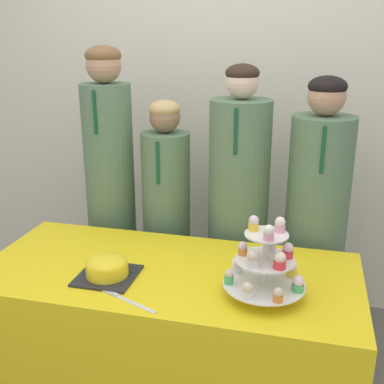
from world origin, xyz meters
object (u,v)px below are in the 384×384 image
(round_cake, at_px, (107,267))
(student_2, at_px, (238,224))
(cake_knife, at_px, (119,297))
(student_1, at_px, (167,230))
(cupcake_stand, at_px, (266,263))
(student_3, at_px, (315,235))
(student_0, at_px, (111,202))

(round_cake, distance_m, student_2, 0.83)
(cake_knife, relative_size, student_1, 0.19)
(cupcake_stand, distance_m, student_2, 0.75)
(round_cake, relative_size, student_1, 0.17)
(cake_knife, distance_m, student_3, 1.12)
(student_2, distance_m, student_3, 0.40)
(cake_knife, xyz_separation_m, student_1, (-0.07, 0.85, -0.08))
(cupcake_stand, xyz_separation_m, student_3, (0.19, 0.70, -0.16))
(student_1, bearing_deg, cupcake_stand, -48.91)
(cake_knife, bearing_deg, student_3, 72.53)
(round_cake, xyz_separation_m, cupcake_stand, (0.65, 0.01, 0.09))
(cake_knife, xyz_separation_m, student_3, (0.73, 0.85, -0.02))
(cupcake_stand, xyz_separation_m, student_1, (-0.61, 0.70, -0.22))
(cupcake_stand, xyz_separation_m, student_2, (-0.22, 0.70, -0.14))
(student_2, bearing_deg, round_cake, -121.47)
(student_0, bearing_deg, cake_knife, -65.12)
(round_cake, xyz_separation_m, student_1, (0.04, 0.71, -0.12))
(cupcake_stand, distance_m, student_1, 0.95)
(round_cake, bearing_deg, cake_knife, -52.20)
(round_cake, relative_size, cupcake_stand, 0.75)
(cake_knife, relative_size, student_0, 0.16)
(student_3, bearing_deg, student_2, 180.00)
(student_0, relative_size, student_2, 1.05)
(round_cake, height_order, student_1, student_1)
(cake_knife, bearing_deg, student_2, 92.07)
(cake_knife, height_order, student_1, student_1)
(cake_knife, distance_m, student_0, 0.94)
(round_cake, distance_m, student_0, 0.77)
(cake_knife, height_order, student_3, student_3)
(round_cake, bearing_deg, cupcake_stand, 0.86)
(student_3, bearing_deg, cake_knife, -130.41)
(student_2, height_order, student_3, student_2)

